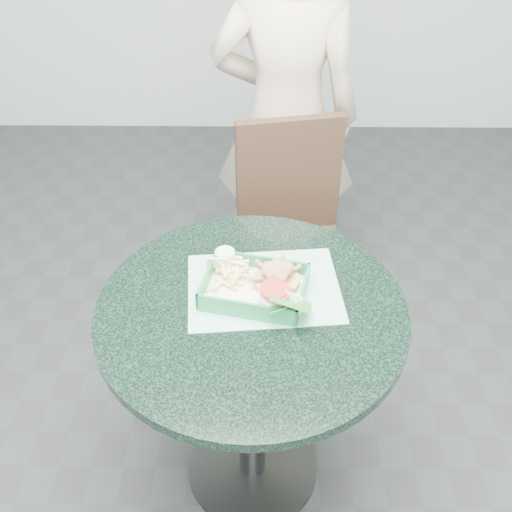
{
  "coord_description": "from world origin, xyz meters",
  "views": [
    {
      "loc": [
        0.02,
        -1.12,
        1.87
      ],
      "look_at": [
        0.01,
        0.1,
        0.86
      ],
      "focal_mm": 42.0,
      "sensor_mm": 36.0,
      "label": 1
    }
  ],
  "objects_px": {
    "cafe_table": "(252,355)",
    "dining_chair": "(288,228)",
    "crab_sandwich": "(274,276)",
    "food_basket": "(255,295)",
    "diner_person": "(286,109)",
    "sauce_ramekin": "(217,265)"
  },
  "relations": [
    {
      "from": "cafe_table",
      "to": "dining_chair",
      "type": "xyz_separation_m",
      "value": [
        0.12,
        0.66,
        -0.05
      ]
    },
    {
      "from": "cafe_table",
      "to": "crab_sandwich",
      "type": "relative_size",
      "value": 6.56
    },
    {
      "from": "cafe_table",
      "to": "food_basket",
      "type": "distance_m",
      "value": 0.19
    },
    {
      "from": "cafe_table",
      "to": "dining_chair",
      "type": "relative_size",
      "value": 0.88
    },
    {
      "from": "cafe_table",
      "to": "food_basket",
      "type": "relative_size",
      "value": 3.1
    },
    {
      "from": "diner_person",
      "to": "food_basket",
      "type": "bearing_deg",
      "value": 88.23
    },
    {
      "from": "dining_chair",
      "to": "crab_sandwich",
      "type": "bearing_deg",
      "value": -107.3
    },
    {
      "from": "sauce_ramekin",
      "to": "cafe_table",
      "type": "bearing_deg",
      "value": -53.77
    },
    {
      "from": "dining_chair",
      "to": "diner_person",
      "type": "height_order",
      "value": "diner_person"
    },
    {
      "from": "crab_sandwich",
      "to": "dining_chair",
      "type": "bearing_deg",
      "value": 83.54
    },
    {
      "from": "diner_person",
      "to": "food_basket",
      "type": "distance_m",
      "value": 0.98
    },
    {
      "from": "sauce_ramekin",
      "to": "dining_chair",
      "type": "bearing_deg",
      "value": 67.4
    },
    {
      "from": "dining_chair",
      "to": "crab_sandwich",
      "type": "height_order",
      "value": "dining_chair"
    },
    {
      "from": "food_basket",
      "to": "crab_sandwich",
      "type": "distance_m",
      "value": 0.07
    },
    {
      "from": "cafe_table",
      "to": "diner_person",
      "type": "xyz_separation_m",
      "value": [
        0.12,
        1.02,
        0.26
      ]
    },
    {
      "from": "food_basket",
      "to": "crab_sandwich",
      "type": "relative_size",
      "value": 2.11
    },
    {
      "from": "dining_chair",
      "to": "food_basket",
      "type": "relative_size",
      "value": 3.51
    },
    {
      "from": "food_basket",
      "to": "sauce_ramekin",
      "type": "xyz_separation_m",
      "value": [
        -0.1,
        0.08,
        0.03
      ]
    },
    {
      "from": "food_basket",
      "to": "sauce_ramekin",
      "type": "height_order",
      "value": "sauce_ramekin"
    },
    {
      "from": "cafe_table",
      "to": "crab_sandwich",
      "type": "height_order",
      "value": "crab_sandwich"
    },
    {
      "from": "food_basket",
      "to": "crab_sandwich",
      "type": "height_order",
      "value": "crab_sandwich"
    },
    {
      "from": "dining_chair",
      "to": "cafe_table",
      "type": "bearing_deg",
      "value": -111.44
    }
  ]
}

